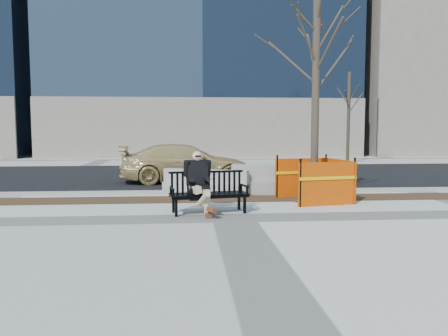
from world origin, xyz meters
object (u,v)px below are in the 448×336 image
Objects in this scene: seated_man at (198,213)px; tree_fence at (314,201)px; jersey_barrier_right at (284,194)px; bench at (209,213)px; sedan at (186,182)px; jersey_barrier_left at (206,194)px.

tree_fence reaches higher than seated_man.
tree_fence is 1.38m from jersey_barrier_right.
bench is at bearing -11.53° from seated_man.
seated_man is at bearing 168.47° from bench.
jersey_barrier_left is (0.61, -3.10, 0.00)m from sedan.
bench is at bearing -68.74° from jersey_barrier_left.
bench is 0.59× the size of jersey_barrier_right.
seated_man is 3.77m from jersey_barrier_right.
seated_man is at bearing 176.31° from sedan.
sedan reaches higher than jersey_barrier_right.
sedan reaches higher than bench.
jersey_barrier_right is (2.32, -0.23, 0.00)m from jersey_barrier_left.
tree_fence is at bearing 17.42° from bench.
seated_man reaches higher than sedan.
sedan is (-0.57, 6.06, 0.00)m from bench.
sedan is 1.53× the size of jersey_barrier_right.
sedan is at bearing 127.00° from tree_fence.
tree_fence is 1.95× the size of jersey_barrier_right.
jersey_barrier_left is at bearing 152.35° from tree_fence.
sedan is 3.16m from jersey_barrier_left.
tree_fence is (2.90, 1.47, 0.00)m from bench.
tree_fence is at bearing -5.63° from jersey_barrier_left.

